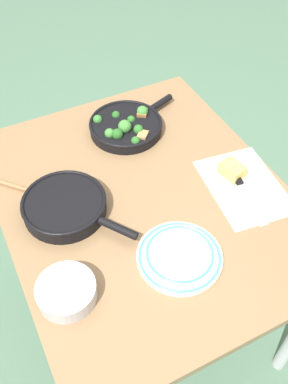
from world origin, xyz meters
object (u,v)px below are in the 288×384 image
at_px(skillet_eggs, 65,206).
at_px(grater_knife, 241,185).
at_px(wooden_spoon, 31,191).
at_px(dinner_plate_stack, 180,256).
at_px(cheese_block, 232,170).
at_px(prep_bowl_steel, 66,292).
at_px(skillet_broccoli, 127,125).

bearing_deg(skillet_eggs, grater_knife, 39.14).
distance_m(skillet_eggs, wooden_spoon, 0.14).
bearing_deg(wooden_spoon, dinner_plate_stack, -7.29).
xyz_separation_m(wooden_spoon, dinner_plate_stack, (-0.42, -0.30, 0.01)).
height_order(wooden_spoon, grater_knife, grater_knife).
height_order(skillet_eggs, cheese_block, skillet_eggs).
bearing_deg(dinner_plate_stack, wooden_spoon, 35.11).
bearing_deg(grater_knife, cheese_block, -173.83).
relative_size(skillet_eggs, grater_knife, 1.34).
bearing_deg(grater_knife, skillet_eggs, -96.43).
distance_m(skillet_eggs, dinner_plate_stack, 0.38).
xyz_separation_m(wooden_spoon, prep_bowl_steel, (-0.39, 0.02, 0.02)).
xyz_separation_m(cheese_block, dinner_plate_stack, (-0.20, 0.31, -0.01)).
relative_size(wooden_spoon, grater_knife, 1.24).
height_order(skillet_broccoli, cheese_block, skillet_broccoli).
relative_size(skillet_eggs, cheese_block, 3.91).
xyz_separation_m(skillet_broccoli, skillet_eggs, (-0.26, 0.33, 0.00)).
distance_m(grater_knife, dinner_plate_stack, 0.34).
bearing_deg(cheese_block, dinner_plate_stack, 123.06).
bearing_deg(dinner_plate_stack, skillet_broccoli, -10.20).
bearing_deg(prep_bowl_steel, skillet_eggs, -19.09).
height_order(grater_knife, dinner_plate_stack, dinner_plate_stack).
bearing_deg(grater_knife, skillet_broccoli, -143.56).
height_order(grater_knife, prep_bowl_steel, prep_bowl_steel).
height_order(skillet_eggs, dinner_plate_stack, skillet_eggs).
xyz_separation_m(grater_knife, cheese_block, (0.06, -0.00, 0.01)).
bearing_deg(skillet_broccoli, dinner_plate_stack, -119.69).
height_order(dinner_plate_stack, prep_bowl_steel, prep_bowl_steel).
xyz_separation_m(skillet_broccoli, prep_bowl_steel, (-0.53, 0.42, -0.00)).
bearing_deg(cheese_block, skillet_broccoli, 30.71).
height_order(skillet_eggs, prep_bowl_steel, skillet_eggs).
bearing_deg(prep_bowl_steel, skillet_broccoli, -38.32).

